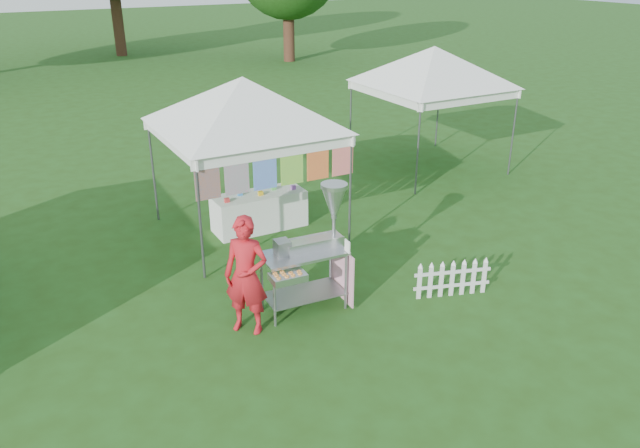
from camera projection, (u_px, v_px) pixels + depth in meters
ground at (340, 313)px, 9.44m from camera, size 120.00×120.00×0.00m
canopy_main at (242, 77)px, 11.05m from camera, size 4.24×4.24×3.45m
canopy_right at (435, 46)px, 14.69m from camera, size 4.24×4.24×3.45m
donut_cart at (316, 239)px, 9.19m from camera, size 1.44×0.90×1.93m
vendor at (246, 276)px, 8.69m from camera, size 0.75×0.75×1.75m
picket_fence at (452, 280)px, 9.82m from camera, size 1.21×0.41×0.56m
display_table at (259, 211)px, 12.23m from camera, size 1.80×0.70×0.73m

